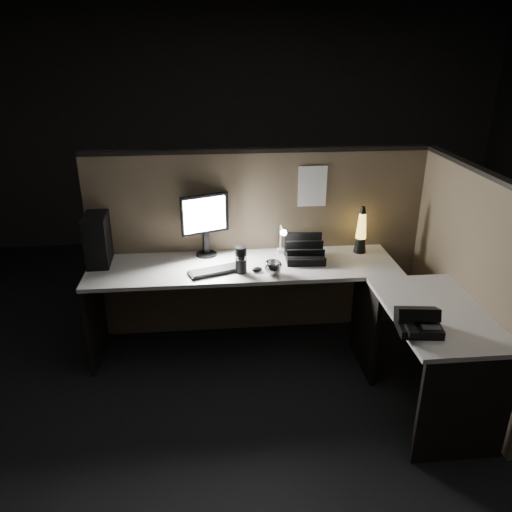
{
  "coord_description": "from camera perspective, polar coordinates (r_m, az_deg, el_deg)",
  "views": [
    {
      "loc": [
        -0.38,
        -2.79,
        2.26
      ],
      "look_at": [
        -0.08,
        0.35,
        0.91
      ],
      "focal_mm": 35.0,
      "sensor_mm": 36.0,
      "label": 1
    }
  ],
  "objects": [
    {
      "name": "figurine",
      "position": [
        3.86,
        4.86,
        0.51
      ],
      "size": [
        0.05,
        0.05,
        0.05
      ],
      "primitive_type": "sphere",
      "color": "orange",
      "rests_on": "desk"
    },
    {
      "name": "lava_lamp",
      "position": [
        3.98,
        11.91,
        2.54
      ],
      "size": [
        0.1,
        0.1,
        0.37
      ],
      "color": "black",
      "rests_on": "desk"
    },
    {
      "name": "pinned_paper",
      "position": [
        3.9,
        6.46,
        7.9
      ],
      "size": [
        0.22,
        0.0,
        0.32
      ],
      "primitive_type": "cube",
      "color": "white",
      "rests_on": "partition_back"
    },
    {
      "name": "partition_right",
      "position": [
        3.68,
        22.83,
        -2.92
      ],
      "size": [
        0.06,
        1.66,
        1.5
      ],
      "primitive_type": "cube",
      "color": "brown",
      "rests_on": "ground"
    },
    {
      "name": "keyboard",
      "position": [
        3.61,
        -4.58,
        -1.7
      ],
      "size": [
        0.42,
        0.26,
        0.02
      ],
      "primitive_type": "cube",
      "rotation": [
        0.0,
        0.0,
        0.34
      ],
      "color": "black",
      "rests_on": "desk"
    },
    {
      "name": "desk_phone",
      "position": [
        3.03,
        17.98,
        -7.13
      ],
      "size": [
        0.26,
        0.27,
        0.14
      ],
      "rotation": [
        0.0,
        0.0,
        -0.13
      ],
      "color": "black",
      "rests_on": "desk"
    },
    {
      "name": "pc_tower",
      "position": [
        3.89,
        -17.59,
        1.92
      ],
      "size": [
        0.18,
        0.36,
        0.37
      ],
      "primitive_type": "cube",
      "rotation": [
        0.0,
        0.0,
        0.04
      ],
      "color": "black",
      "rests_on": "desk"
    },
    {
      "name": "mouse",
      "position": [
        3.61,
        0.11,
        -1.55
      ],
      "size": [
        0.09,
        0.08,
        0.03
      ],
      "primitive_type": "ellipsoid",
      "rotation": [
        0.0,
        0.0,
        0.28
      ],
      "color": "black",
      "rests_on": "desk"
    },
    {
      "name": "clip_lamp",
      "position": [
        3.82,
        2.99,
        1.95
      ],
      "size": [
        0.05,
        0.19,
        0.25
      ],
      "color": "white",
      "rests_on": "desk"
    },
    {
      "name": "floor",
      "position": [
        3.61,
        1.86,
        -15.53
      ],
      "size": [
        6.0,
        6.0,
        0.0
      ],
      "primitive_type": "plane",
      "color": "black",
      "rests_on": "ground"
    },
    {
      "name": "steel_mug",
      "position": [
        3.56,
        1.97,
        -1.39
      ],
      "size": [
        0.16,
        0.16,
        0.1
      ],
      "primitive_type": "imported",
      "rotation": [
        0.0,
        0.0,
        0.37
      ],
      "color": "#B0B0B7",
      "rests_on": "desk"
    },
    {
      "name": "organizer",
      "position": [
        3.81,
        5.56,
        0.28
      ],
      "size": [
        0.3,
        0.27,
        0.22
      ],
      "rotation": [
        0.0,
        0.0,
        -0.07
      ],
      "color": "black",
      "rests_on": "desk"
    },
    {
      "name": "monitor",
      "position": [
        3.82,
        -5.85,
        4.23
      ],
      "size": [
        0.36,
        0.18,
        0.48
      ],
      "rotation": [
        0.0,
        0.0,
        0.36
      ],
      "color": "black",
      "rests_on": "desk"
    },
    {
      "name": "partition_back",
      "position": [
        4.03,
        0.33,
        1.26
      ],
      "size": [
        2.66,
        0.06,
        1.5
      ],
      "primitive_type": "cube",
      "color": "brown",
      "rests_on": "ground"
    },
    {
      "name": "desk",
      "position": [
        3.52,
        4.37,
        -5.33
      ],
      "size": [
        2.6,
        1.6,
        0.73
      ],
      "color": "beige",
      "rests_on": "ground"
    },
    {
      "name": "travel_mug",
      "position": [
        3.57,
        -1.73,
        -0.43
      ],
      "size": [
        0.09,
        0.09,
        0.2
      ],
      "primitive_type": "cylinder",
      "color": "black",
      "rests_on": "desk"
    },
    {
      "name": "room_shell",
      "position": [
        2.89,
        2.28,
        10.41
      ],
      "size": [
        6.0,
        6.0,
        6.0
      ],
      "color": "silver",
      "rests_on": "ground"
    }
  ]
}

